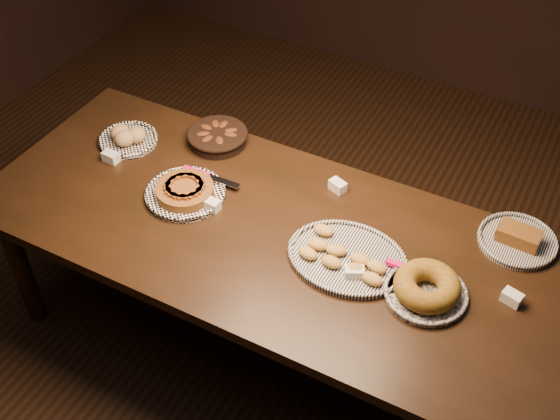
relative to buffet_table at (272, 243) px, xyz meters
The scene contains 9 objects.
ground 0.68m from the buffet_table, ahead, with size 5.00×5.00×0.00m, color black.
buffet_table is the anchor object (origin of this frame).
apple_tart_plate 0.42m from the buffet_table, behind, with size 0.34×0.33×0.06m.
madeleine_platter 0.33m from the buffet_table, ahead, with size 0.46×0.37×0.05m.
bundt_cake_plate 0.65m from the buffet_table, ahead, with size 0.33×0.30×0.09m.
croissant_basket 0.62m from the buffet_table, 142.08° to the left, with size 0.29×0.29×0.07m.
bread_roll_plate 0.86m from the buffet_table, 167.46° to the left, with size 0.26×0.26×0.08m.
loaf_plate 0.95m from the buffet_table, 23.81° to the left, with size 0.30×0.30×0.07m.
tent_cards 0.14m from the buffet_table, 49.62° to the left, with size 1.81×0.48×0.04m.
Camera 1 is at (0.94, -1.70, 2.68)m, focal length 45.00 mm.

